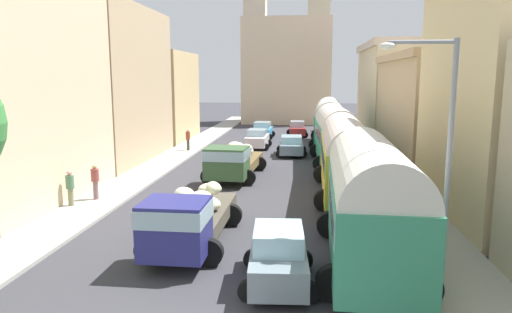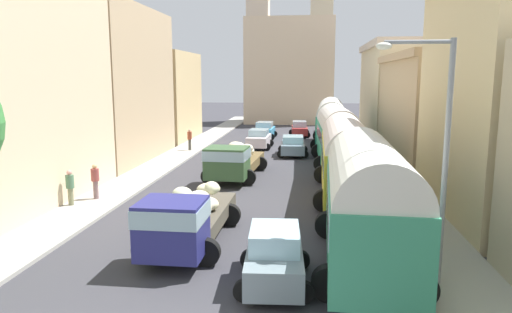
{
  "view_description": "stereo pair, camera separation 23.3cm",
  "coord_description": "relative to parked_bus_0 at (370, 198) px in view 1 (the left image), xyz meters",
  "views": [
    {
      "loc": [
        2.53,
        -8.04,
        5.94
      ],
      "look_at": [
        0.0,
        16.07,
        1.86
      ],
      "focal_mm": 32.99,
      "sensor_mm": 36.0,
      "label": 1
    },
    {
      "loc": [
        2.76,
        -8.01,
        5.94
      ],
      "look_at": [
        0.0,
        16.07,
        1.86
      ],
      "focal_mm": 32.99,
      "sensor_mm": 36.0,
      "label": 2
    }
  ],
  "objects": [
    {
      "name": "car_2",
      "position": [
        -2.77,
        -1.64,
        -1.4
      ],
      "size": [
        2.32,
        3.71,
        1.69
      ],
      "color": "slate",
      "rests_on": "ground"
    },
    {
      "name": "pedestrian_1",
      "position": [
        -12.7,
        5.37,
        -1.22
      ],
      "size": [
        0.39,
        0.39,
        1.78
      ],
      "color": "#767656",
      "rests_on": "ground"
    },
    {
      "name": "building_right_2",
      "position": [
        6.33,
        19.07,
        1.57
      ],
      "size": [
        5.36,
        14.04,
        7.57
      ],
      "color": "tan",
      "rests_on": "ground"
    },
    {
      "name": "building_left_1",
      "position": [
        -15.23,
        6.16,
        3.63
      ],
      "size": [
        4.69,
        10.57,
        11.69
      ],
      "color": "beige",
      "rests_on": "ground"
    },
    {
      "name": "streetlamp_near",
      "position": [
        1.61,
        -1.29,
        1.95
      ],
      "size": [
        2.09,
        0.28,
        6.98
      ],
      "color": "gray",
      "rests_on": "ground"
    },
    {
      "name": "car_4",
      "position": [
        -2.87,
        33.27,
        -1.45
      ],
      "size": [
        2.27,
        3.93,
        1.58
      ],
      "color": "#AC2F2F",
      "rests_on": "ground"
    },
    {
      "name": "sidewalk_right",
      "position": [
        2.65,
        20.5,
        -2.16
      ],
      "size": [
        2.5,
        70.0,
        0.14
      ],
      "primitive_type": "cube",
      "color": "#9C9E8F",
      "rests_on": "ground"
    },
    {
      "name": "car_3",
      "position": [
        -3.1,
        21.42,
        -1.47
      ],
      "size": [
        2.44,
        4.01,
        1.51
      ],
      "color": "slate",
      "rests_on": "ground"
    },
    {
      "name": "parked_bus_2",
      "position": [
        0.0,
        18.0,
        -0.02
      ],
      "size": [
        3.41,
        8.44,
        4.0
      ],
      "color": "#2F956C",
      "rests_on": "ground"
    },
    {
      "name": "car_1",
      "position": [
        -6.27,
        31.5,
        -1.43
      ],
      "size": [
        2.39,
        4.11,
        1.63
      ],
      "color": "#398FBF",
      "rests_on": "ground"
    },
    {
      "name": "building_right_3",
      "position": [
        6.66,
        34.13,
        2.46
      ],
      "size": [
        6.07,
        14.59,
        9.33
      ],
      "color": "beige",
      "rests_on": "ground"
    },
    {
      "name": "cargo_truck_0",
      "position": [
        -5.99,
        0.79,
        -1.07
      ],
      "size": [
        2.94,
        6.97,
        2.19
      ],
      "color": "navy",
      "rests_on": "ground"
    },
    {
      "name": "sidewalk_left",
      "position": [
        -11.85,
        20.5,
        -2.16
      ],
      "size": [
        2.5,
        70.0,
        0.14
      ],
      "primitive_type": "cube",
      "color": "#A09E96",
      "rests_on": "ground"
    },
    {
      "name": "cargo_truck_1",
      "position": [
        -6.23,
        12.26,
        -1.07
      ],
      "size": [
        3.38,
        7.28,
        2.16
      ],
      "color": "#365532",
      "rests_on": "ground"
    },
    {
      "name": "parked_bus_1",
      "position": [
        0.0,
        9.0,
        -0.05
      ],
      "size": [
        3.28,
        9.45,
        3.94
      ],
      "color": "yellow",
      "rests_on": "ground"
    },
    {
      "name": "ground_plane",
      "position": [
        -4.6,
        20.5,
        -2.23
      ],
      "size": [
        154.0,
        154.0,
        0.0
      ],
      "primitive_type": "plane",
      "color": "#36363B"
    },
    {
      "name": "building_left_3",
      "position": [
        -15.88,
        29.17,
        1.9
      ],
      "size": [
        5.56,
        9.32,
        8.28
      ],
      "color": "tan",
      "rests_on": "ground"
    },
    {
      "name": "pedestrian_2",
      "position": [
        -11.45,
        22.25,
        -1.18
      ],
      "size": [
        0.5,
        0.5,
        1.84
      ],
      "color": "#44423C",
      "rests_on": "ground"
    },
    {
      "name": "pedestrian_0",
      "position": [
        -12.07,
        6.6,
        -1.18
      ],
      "size": [
        0.53,
        0.53,
        1.85
      ],
      "color": "#7B5E60",
      "rests_on": "ground"
    },
    {
      "name": "building_left_2",
      "position": [
        -15.52,
        17.67,
        3.15
      ],
      "size": [
        4.85,
        12.02,
        10.77
      ],
      "color": "tan",
      "rests_on": "ground"
    },
    {
      "name": "parked_bus_3",
      "position": [
        0.0,
        27.0,
        0.03
      ],
      "size": [
        3.53,
        9.94,
        4.1
      ],
      "color": "#308F6F",
      "rests_on": "ground"
    },
    {
      "name": "parked_bus_0",
      "position": [
        0.0,
        0.0,
        0.0
      ],
      "size": [
        3.46,
        8.32,
        4.06
      ],
      "color": "#37946D",
      "rests_on": "ground"
    },
    {
      "name": "distant_church",
      "position": [
        -4.6,
        47.5,
        5.76
      ],
      "size": [
        11.32,
        6.08,
        22.06
      ],
      "color": "beige",
      "rests_on": "ground"
    },
    {
      "name": "car_0",
      "position": [
        -6.1,
        24.76,
        -1.42
      ],
      "size": [
        2.36,
        4.01,
        1.63
      ],
      "color": "silver",
      "rests_on": "ground"
    }
  ]
}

